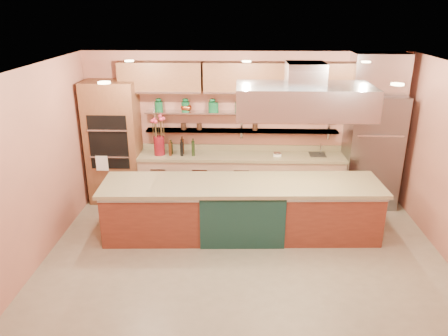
{
  "coord_description": "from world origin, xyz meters",
  "views": [
    {
      "loc": [
        -0.11,
        -5.59,
        3.57
      ],
      "look_at": [
        -0.34,
        1.0,
        1.11
      ],
      "focal_mm": 35.0,
      "sensor_mm": 36.0,
      "label": 1
    }
  ],
  "objects_px": {
    "kitchen_scale": "(277,154)",
    "green_canister": "(215,107)",
    "refrigerator": "(372,151)",
    "island": "(241,209)",
    "copper_kettle": "(187,108)",
    "flower_vase": "(159,146)"
  },
  "relations": [
    {
      "from": "kitchen_scale",
      "to": "green_canister",
      "type": "bearing_deg",
      "value": -167.83
    },
    {
      "from": "refrigerator",
      "to": "island",
      "type": "xyz_separation_m",
      "value": [
        -2.4,
        -1.29,
        -0.59
      ]
    },
    {
      "from": "refrigerator",
      "to": "green_canister",
      "type": "height_order",
      "value": "refrigerator"
    },
    {
      "from": "refrigerator",
      "to": "flower_vase",
      "type": "bearing_deg",
      "value": 179.85
    },
    {
      "from": "refrigerator",
      "to": "green_canister",
      "type": "relative_size",
      "value": 12.83
    },
    {
      "from": "refrigerator",
      "to": "flower_vase",
      "type": "relative_size",
      "value": 5.95
    },
    {
      "from": "island",
      "to": "green_canister",
      "type": "bearing_deg",
      "value": 106.03
    },
    {
      "from": "refrigerator",
      "to": "flower_vase",
      "type": "distance_m",
      "value": 3.94
    },
    {
      "from": "island",
      "to": "copper_kettle",
      "type": "distance_m",
      "value": 2.26
    },
    {
      "from": "copper_kettle",
      "to": "green_canister",
      "type": "xyz_separation_m",
      "value": [
        0.51,
        0.0,
        0.01
      ]
    },
    {
      "from": "island",
      "to": "kitchen_scale",
      "type": "relative_size",
      "value": 30.17
    },
    {
      "from": "island",
      "to": "copper_kettle",
      "type": "height_order",
      "value": "copper_kettle"
    },
    {
      "from": "refrigerator",
      "to": "kitchen_scale",
      "type": "relative_size",
      "value": 14.49
    },
    {
      "from": "island",
      "to": "copper_kettle",
      "type": "bearing_deg",
      "value": 121.45
    },
    {
      "from": "island",
      "to": "kitchen_scale",
      "type": "height_order",
      "value": "kitchen_scale"
    },
    {
      "from": "flower_vase",
      "to": "refrigerator",
      "type": "bearing_deg",
      "value": -0.15
    },
    {
      "from": "flower_vase",
      "to": "kitchen_scale",
      "type": "height_order",
      "value": "flower_vase"
    },
    {
      "from": "kitchen_scale",
      "to": "green_canister",
      "type": "height_order",
      "value": "green_canister"
    },
    {
      "from": "kitchen_scale",
      "to": "island",
      "type": "bearing_deg",
      "value": -94.33
    },
    {
      "from": "copper_kettle",
      "to": "kitchen_scale",
      "type": "bearing_deg",
      "value": -7.43
    },
    {
      "from": "kitchen_scale",
      "to": "copper_kettle",
      "type": "height_order",
      "value": "copper_kettle"
    },
    {
      "from": "island",
      "to": "refrigerator",
      "type": "bearing_deg",
      "value": 25.98
    }
  ]
}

